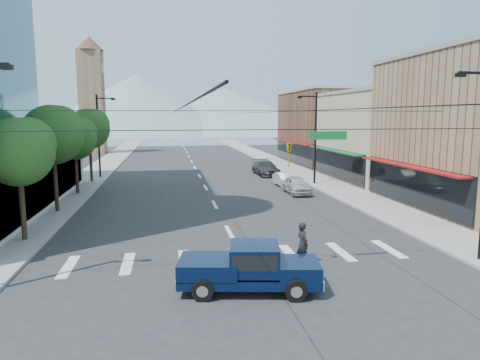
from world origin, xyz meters
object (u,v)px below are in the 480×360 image
(pickup_truck, at_px, (249,267))
(parked_car_near, at_px, (297,185))
(parked_car_far, at_px, (266,168))
(pedestrian, at_px, (303,244))
(parked_car_mid, at_px, (285,180))

(pickup_truck, bearing_deg, parked_car_near, 78.15)
(parked_car_far, bearing_deg, pickup_truck, -106.48)
(parked_car_near, xyz_separation_m, parked_car_far, (0.00, 12.13, 0.06))
(parked_car_far, bearing_deg, pedestrian, -102.14)
(pedestrian, distance_m, parked_car_near, 18.27)
(pickup_truck, height_order, parked_car_far, pickup_truck)
(pickup_truck, xyz_separation_m, parked_car_near, (8.06, 19.99, -0.22))
(parked_car_mid, xyz_separation_m, parked_car_far, (0.00, 8.36, 0.14))
(pickup_truck, distance_m, parked_car_mid, 25.10)
(pickup_truck, bearing_deg, parked_car_mid, 81.37)
(parked_car_near, relative_size, parked_car_mid, 1.08)
(pedestrian, bearing_deg, parked_car_near, -27.37)
(pedestrian, xyz_separation_m, parked_car_far, (5.10, 29.67, -0.19))
(parked_car_far, bearing_deg, parked_car_mid, -92.39)
(pedestrian, xyz_separation_m, parked_car_near, (5.10, 17.54, -0.26))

